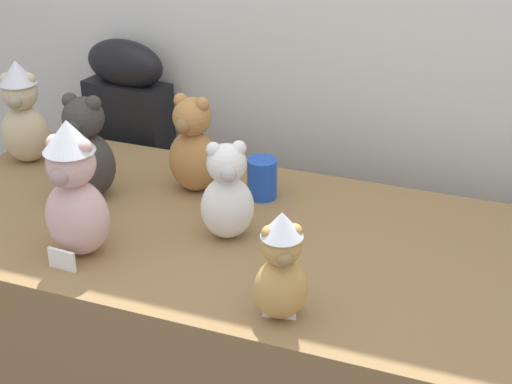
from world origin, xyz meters
TOP-DOWN VIEW (x-y plane):
  - display_table at (0.00, 0.25)m, footprint 1.78×0.77m
  - instrument_case at (-0.64, 0.77)m, footprint 0.29×0.16m
  - teddy_bear_charcoal at (-0.49, 0.29)m, footprint 0.15×0.13m
  - teddy_bear_sand at (-0.78, 0.42)m, footprint 0.17×0.16m
  - teddy_bear_caramel at (-0.25, 0.42)m, footprint 0.15×0.13m
  - teddy_bear_snow at (-0.06, 0.22)m, footprint 0.17×0.16m
  - teddy_bear_honey at (0.16, -0.04)m, footprint 0.14×0.14m
  - teddy_bear_blush at (-0.36, 0.03)m, footprint 0.15×0.14m
  - party_cup_blue at (-0.06, 0.45)m, footprint 0.08×0.08m
  - name_card_front_left at (0.16, -0.05)m, footprint 0.07×0.02m
  - name_card_front_middle at (-0.36, -0.05)m, footprint 0.07×0.01m

SIDE VIEW (x-z plane):
  - display_table at x=0.00m, z-range 0.00..0.76m
  - instrument_case at x=-0.64m, z-range 0.00..1.05m
  - name_card_front_left at x=0.16m, z-range 0.76..0.81m
  - name_card_front_middle at x=-0.36m, z-range 0.76..0.81m
  - party_cup_blue at x=-0.06m, z-range 0.76..0.87m
  - teddy_bear_snow at x=-0.06m, z-range 0.75..1.00m
  - teddy_bear_honey at x=0.16m, z-range 0.76..1.00m
  - teddy_bear_caramel at x=-0.25m, z-range 0.75..1.02m
  - teddy_bear_charcoal at x=-0.49m, z-range 0.75..1.04m
  - teddy_bear_sand at x=-0.78m, z-range 0.76..1.06m
  - teddy_bear_blush at x=-0.36m, z-range 0.76..1.09m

